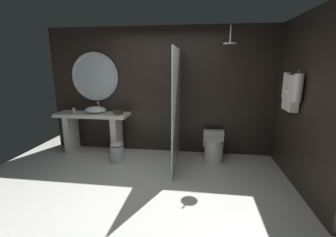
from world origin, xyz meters
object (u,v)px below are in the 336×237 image
at_px(waste_bin, 117,152).
at_px(rain_shower_head, 230,42).
at_px(vessel_sink, 96,110).
at_px(hanging_bathrobe, 292,91).
at_px(tumbler_cup, 74,111).
at_px(round_wall_mirror, 95,77).
at_px(tissue_box, 118,112).
at_px(toilet, 214,146).

bearing_deg(waste_bin, rain_shower_head, 6.82).
distance_m(vessel_sink, hanging_bathrobe, 3.68).
bearing_deg(tumbler_cup, hanging_bathrobe, -8.91).
bearing_deg(hanging_bathrobe, rain_shower_head, 153.15).
distance_m(round_wall_mirror, rain_shower_head, 2.82).
height_order(tissue_box, round_wall_mirror, round_wall_mirror).
bearing_deg(tissue_box, tumbler_cup, -178.40).
xyz_separation_m(vessel_sink, hanging_bathrobe, (3.57, -0.71, 0.54)).
xyz_separation_m(tumbler_cup, toilet, (2.91, -0.05, -0.63)).
height_order(tumbler_cup, rain_shower_head, rain_shower_head).
bearing_deg(vessel_sink, toilet, -3.16).
xyz_separation_m(tumbler_cup, waste_bin, (1.05, -0.41, -0.71)).
relative_size(tumbler_cup, rain_shower_head, 0.35).
relative_size(tumbler_cup, toilet, 0.19).
bearing_deg(waste_bin, toilet, 10.90).
height_order(round_wall_mirror, hanging_bathrobe, round_wall_mirror).
xyz_separation_m(tumbler_cup, rain_shower_head, (3.10, -0.16, 1.31)).
xyz_separation_m(tumbler_cup, round_wall_mirror, (0.39, 0.28, 0.69)).
bearing_deg(vessel_sink, waste_bin, -38.96).
relative_size(vessel_sink, hanging_bathrobe, 0.72).
bearing_deg(toilet, vessel_sink, 176.84).
relative_size(hanging_bathrobe, waste_bin, 1.57).
relative_size(tumbler_cup, waste_bin, 0.27).
height_order(hanging_bathrobe, toilet, hanging_bathrobe).
distance_m(round_wall_mirror, waste_bin, 1.70).
height_order(tumbler_cup, round_wall_mirror, round_wall_mirror).
xyz_separation_m(vessel_sink, tissue_box, (0.52, -0.06, -0.02)).
xyz_separation_m(rain_shower_head, waste_bin, (-2.04, -0.24, -2.02)).
height_order(vessel_sink, waste_bin, vessel_sink).
distance_m(rain_shower_head, waste_bin, 2.88).
bearing_deg(tissue_box, vessel_sink, 173.59).
bearing_deg(rain_shower_head, tissue_box, 174.88).
xyz_separation_m(round_wall_mirror, hanging_bathrobe, (3.63, -0.91, -0.14)).
bearing_deg(tissue_box, round_wall_mirror, 156.48).
distance_m(tumbler_cup, hanging_bathrobe, 4.10).
xyz_separation_m(vessel_sink, tumbler_cup, (-0.44, -0.09, -0.01)).
relative_size(vessel_sink, tumbler_cup, 4.14).
relative_size(round_wall_mirror, toilet, 1.83).
height_order(rain_shower_head, toilet, rain_shower_head).
bearing_deg(waste_bin, hanging_bathrobe, -4.27).
bearing_deg(tumbler_cup, waste_bin, -21.15).
bearing_deg(toilet, waste_bin, -169.10).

